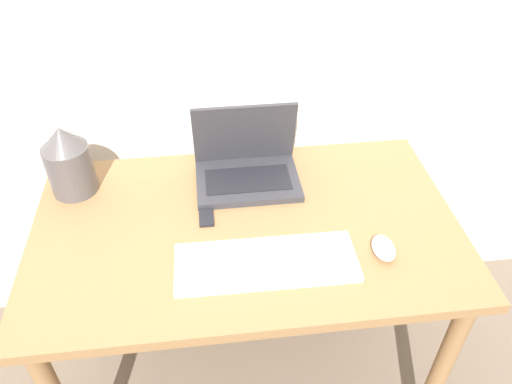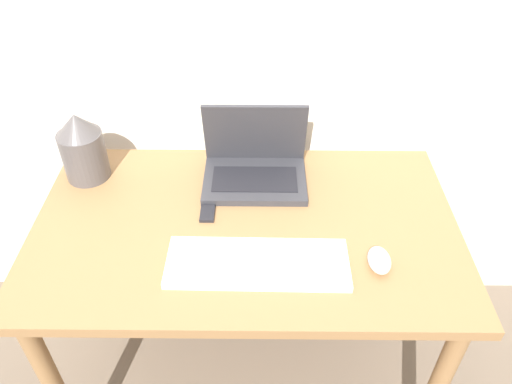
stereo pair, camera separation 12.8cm
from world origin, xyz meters
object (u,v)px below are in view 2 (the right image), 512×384
vase (82,147)px  mp3_player (207,213)px  mouse (379,260)px  laptop (255,163)px  keyboard (258,263)px

vase → mp3_player: bearing=-25.0°
mouse → mp3_player: (-0.43, 0.18, -0.01)m
laptop → keyboard: 0.35m
keyboard → vase: (-0.51, 0.36, 0.09)m
laptop → mp3_player: bearing=-127.2°
vase → laptop: bearing=-0.4°
mouse → keyboard: bearing=-179.0°
laptop → keyboard: size_ratio=0.67×
laptop → mouse: laptop is taller
laptop → mouse: size_ratio=3.39×
mouse → laptop: bearing=131.4°
keyboard → mouse: (0.30, 0.00, 0.01)m
laptop → vase: 0.50m
laptop → keyboard: laptop is taller
mouse → vase: bearing=156.4°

